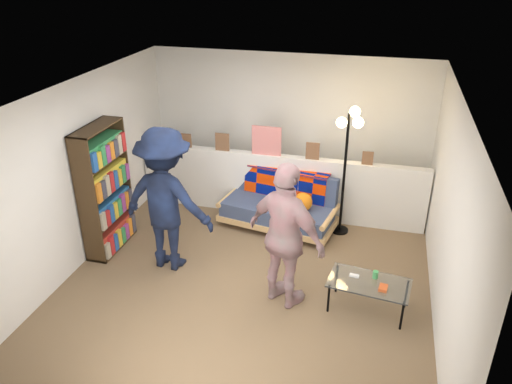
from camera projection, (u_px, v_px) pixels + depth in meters
ground at (248, 279)px, 6.41m from camera, size 5.00×5.00×0.00m
room_shell at (257, 144)px, 6.08m from camera, size 4.60×5.05×2.45m
half_wall_ledge at (279, 185)px, 7.75m from camera, size 4.45×0.15×1.00m
ledge_decor at (265, 144)px, 7.48m from camera, size 2.97×0.02×0.45m
futon_sofa at (280, 205)px, 7.49m from camera, size 1.82×1.09×0.73m
bookshelf at (105, 193)px, 6.75m from camera, size 0.30×0.89×1.78m
coffee_table at (370, 284)px, 5.70m from camera, size 0.97×0.61×0.48m
floor_lamp at (348, 147)px, 6.91m from camera, size 0.38×0.35×1.90m
person_left at (166, 200)px, 6.30m from camera, size 1.31×0.84×1.91m
person_right at (286, 237)px, 5.62m from camera, size 1.13×0.87×1.78m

